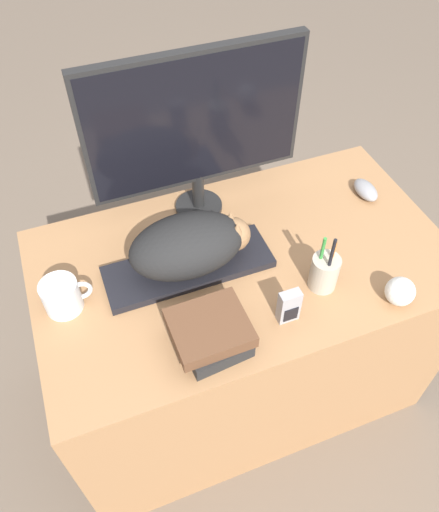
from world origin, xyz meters
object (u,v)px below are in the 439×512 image
phone (289,307)px  keyboard (188,267)px  computer_mouse (366,190)px  pen_cup (324,272)px  cat (191,244)px  coffee_mug (62,296)px  monitor (196,125)px  baseball (400,291)px  book_stack (211,333)px

phone → keyboard: bearing=127.1°
computer_mouse → pen_cup: 0.41m
cat → coffee_mug: size_ratio=2.61×
monitor → phone: 0.54m
baseball → phone: bearing=169.8°
monitor → computer_mouse: (0.52, -0.13, -0.29)m
cat → coffee_mug: bearing=-179.5°
baseball → book_stack: bearing=173.7°
book_stack → baseball: bearing=-6.3°
cat → pen_cup: 0.36m
computer_mouse → pen_cup: bearing=-138.2°
cat → pen_cup: (0.31, -0.18, -0.05)m
pen_cup → phone: pen_cup is taller
monitor → baseball: monitor is taller
monitor → pen_cup: size_ratio=3.08×
keyboard → cat: 0.09m
pen_cup → phone: size_ratio=1.92×
cat → monitor: size_ratio=0.55×
book_stack → cat: bearing=81.8°
pen_cup → coffee_mug: bearing=165.1°
book_stack → phone: bearing=-0.7°
cat → coffee_mug: (-0.35, -0.00, -0.06)m
computer_mouse → book_stack: 0.73m
baseball → phone: (-0.30, 0.05, 0.01)m
baseball → coffee_mug: bearing=160.3°
keyboard → monitor: bearing=63.7°
keyboard → coffee_mug: (-0.34, -0.00, 0.03)m
monitor → phone: monitor is taller
computer_mouse → pen_cup: (-0.31, -0.27, 0.03)m
keyboard → baseball: bearing=-31.7°
pen_cup → phone: 0.15m
keyboard → pen_cup: size_ratio=2.37×
coffee_mug → phone: phone is taller
book_stack → pen_cup: bearing=10.3°
monitor → phone: bearing=-80.9°
monitor → baseball: (0.37, -0.52, -0.27)m
cat → computer_mouse: bearing=8.7°
keyboard → baseball: baseball is taller
cat → book_stack: bearing=-98.2°
pen_cup → baseball: 0.20m
keyboard → cat: cat is taller
keyboard → phone: size_ratio=4.54×
monitor → phone: size_ratio=5.91×
keyboard → book_stack: bearing=-95.4°
monitor → computer_mouse: size_ratio=5.79×
baseball → phone: size_ratio=0.76×
computer_mouse → baseball: (-0.15, -0.39, 0.02)m
computer_mouse → baseball: 0.42m
keyboard → baseball: 0.57m
pen_cup → book_stack: bearing=-169.7°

